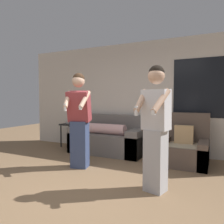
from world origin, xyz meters
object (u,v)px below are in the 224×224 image
person_left (79,119)px  couch (108,139)px  armchair (184,148)px  person_right (156,126)px  side_table (72,127)px

person_left → couch: bearing=91.6°
armchair → person_right: bearing=-96.5°
couch → armchair: 1.79m
couch → person_right: size_ratio=1.01×
armchair → side_table: (-3.01, 0.34, 0.22)m
couch → person_left: 1.42m
side_table → person_right: size_ratio=0.44×
couch → person_right: (1.61, -1.72, 0.60)m
couch → person_left: (0.04, -1.29, 0.59)m
armchair → side_table: bearing=173.5°
person_left → person_right: (1.57, -0.43, 0.00)m
person_right → side_table: bearing=146.0°
side_table → person_right: person_right is taller
couch → person_right: person_right is taller
person_left → side_table: bearing=130.4°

